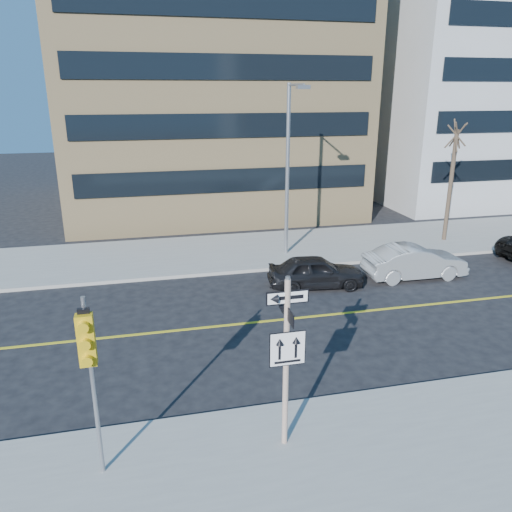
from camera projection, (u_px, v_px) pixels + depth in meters
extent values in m
plane|color=black|center=(259.00, 388.00, 13.80)|extent=(120.00, 120.00, 0.00)
cylinder|color=silver|center=(286.00, 365.00, 10.81)|extent=(0.13, 0.13, 4.00)
cylinder|color=gray|center=(288.00, 278.00, 10.17)|extent=(0.10, 0.10, 0.06)
cube|color=black|center=(287.00, 297.00, 10.30)|extent=(0.92, 0.03, 0.30)
cube|color=black|center=(287.00, 313.00, 10.41)|extent=(0.03, 0.92, 0.30)
cube|color=white|center=(288.00, 349.00, 10.59)|extent=(0.80, 0.03, 0.80)
cylinder|color=gray|center=(94.00, 389.00, 9.95)|extent=(0.09, 0.09, 4.00)
cube|color=gold|center=(86.00, 340.00, 9.38)|extent=(0.32, 0.22, 1.05)
sphere|color=#8C0705|center=(84.00, 326.00, 9.16)|extent=(0.17, 0.17, 0.17)
sphere|color=black|center=(86.00, 343.00, 9.27)|extent=(0.17, 0.17, 0.17)
sphere|color=black|center=(88.00, 360.00, 9.38)|extent=(0.17, 0.17, 0.17)
imported|color=black|center=(316.00, 272.00, 20.68)|extent=(2.05, 4.12, 1.35)
imported|color=gray|center=(415.00, 262.00, 21.68)|extent=(1.62, 4.45, 1.46)
cylinder|color=gray|center=(287.00, 172.00, 23.52)|extent=(0.18, 0.18, 8.00)
cylinder|color=gray|center=(296.00, 85.00, 21.36)|extent=(0.10, 2.20, 0.10)
cube|color=gray|center=(303.00, 87.00, 20.47)|extent=(0.55, 0.30, 0.16)
cylinder|color=#382C21|center=(450.00, 186.00, 26.08)|extent=(0.22, 0.22, 5.80)
cube|color=tan|center=(203.00, 72.00, 34.49)|extent=(18.00, 18.00, 18.00)
cube|color=#AFB2B5|center=(487.00, 95.00, 38.78)|extent=(20.00, 16.00, 15.00)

